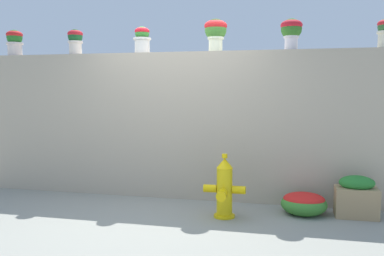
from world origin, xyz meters
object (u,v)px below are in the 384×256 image
Objects in this scene: potted_plant_3 at (216,31)px; potted_plant_4 at (291,30)px; flower_bush_left at (304,203)px; potted_plant_1 at (75,40)px; planter_box at (356,197)px; potted_plant_2 at (142,38)px; fire_hydrant at (224,189)px; potted_plant_0 at (15,41)px.

potted_plant_4 is (1.03, -0.01, -0.02)m from potted_plant_3.
potted_plant_3 is 2.59m from flower_bush_left.
potted_plant_4 is at bearing -0.61° from potted_plant_3.
potted_plant_1 is 2.13m from potted_plant_3.
potted_plant_1 is at bearing -178.91° from potted_plant_3.
flower_bush_left is (0.20, -0.54, -2.20)m from potted_plant_4.
potted_plant_1 is 0.74× the size of planter_box.
potted_plant_1 is 0.90× the size of potted_plant_4.
potted_plant_3 reaches higher than planter_box.
planter_box is (0.62, 0.04, 0.10)m from flower_bush_left.
potted_plant_1 is 3.16m from potted_plant_4.
potted_plant_2 reaches higher than planter_box.
potted_plant_2 is 0.83× the size of potted_plant_3.
potted_plant_4 is 0.75× the size of flower_bush_left.
fire_hydrant is (1.34, -0.84, -1.94)m from potted_plant_2.
potted_plant_4 reaches higher than flower_bush_left.
potted_plant_1 is 1.00× the size of potted_plant_2.
potted_plant_4 reaches higher than potted_plant_0.
potted_plant_3 reaches higher than potted_plant_2.
potted_plant_2 is 1.07m from potted_plant_3.
potted_plant_0 is at bearing -179.69° from potted_plant_4.
flower_bush_left is (0.95, 0.35, -0.20)m from fire_hydrant.
potted_plant_0 reaches higher than potted_plant_1.
potted_plant_3 is 2.23m from fire_hydrant.
flower_bush_left is (1.22, -0.56, -2.22)m from potted_plant_3.
planter_box is at bearing -31.93° from potted_plant_4.
flower_bush_left is at bearing 20.20° from fire_hydrant.
fire_hydrant is at bearing -159.80° from flower_bush_left.
potted_plant_0 is 1.04m from potted_plant_1.
planter_box is (1.56, 0.39, -0.10)m from fire_hydrant.
potted_plant_2 is 2.50m from fire_hydrant.
potted_plant_0 is 0.96× the size of potted_plant_4.
flower_bush_left is at bearing -70.27° from potted_plant_4.
flower_bush_left is at bearing -176.43° from planter_box.
potted_plant_3 reaches higher than potted_plant_0.
potted_plant_0 is 4.20m from potted_plant_4.
potted_plant_3 is at bearing 106.90° from fire_hydrant.
potted_plant_4 reaches higher than potted_plant_1.
flower_bush_left is 0.63m from planter_box.
potted_plant_2 is at bearing -176.62° from potted_plant_3.
potted_plant_0 is 4.93m from flower_bush_left.
potted_plant_0 is 1.07× the size of potted_plant_1.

